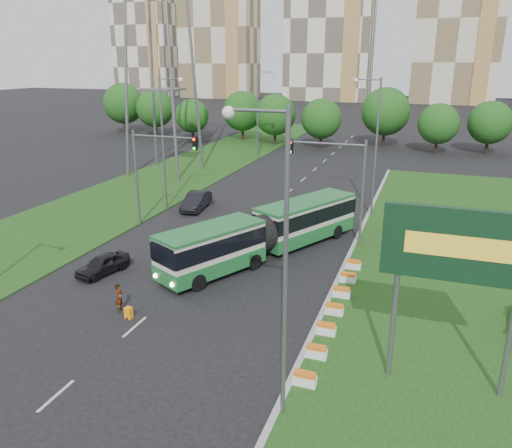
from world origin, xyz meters
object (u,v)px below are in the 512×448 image
at_px(shopping_trolley, 129,313).
at_px(pedestrian, 119,298).
at_px(billboard, 460,254).
at_px(car_left_far, 196,201).
at_px(articulated_bus, 262,231).
at_px(traffic_mast_left, 153,164).
at_px(car_left_near, 103,264).
at_px(traffic_mast_median, 341,175).

bearing_deg(shopping_trolley, pedestrian, 153.80).
xyz_separation_m(billboard, car_left_far, (-21.72, 20.79, -5.37)).
bearing_deg(articulated_bus, pedestrian, -86.65).
xyz_separation_m(traffic_mast_left, car_left_far, (0.91, 5.79, -4.56)).
distance_m(articulated_bus, shopping_trolley, 12.01).
distance_m(articulated_bus, pedestrian, 11.78).
distance_m(billboard, car_left_near, 22.34).
height_order(articulated_bus, car_left_far, articulated_bus).
bearing_deg(billboard, articulated_bus, 135.50).
bearing_deg(car_left_far, traffic_mast_median, -25.66).
bearing_deg(pedestrian, traffic_mast_left, 3.61).
relative_size(traffic_mast_left, pedestrian, 4.85).
bearing_deg(shopping_trolley, articulated_bus, 76.09).
height_order(billboard, shopping_trolley, billboard).
distance_m(traffic_mast_median, car_left_far, 15.71).
bearing_deg(pedestrian, articulated_bus, -42.63).
height_order(billboard, car_left_far, billboard).
xyz_separation_m(articulated_bus, shopping_trolley, (-3.84, -11.28, -1.43)).
height_order(traffic_mast_median, pedestrian, traffic_mast_median).
relative_size(billboard, traffic_mast_median, 1.00).
bearing_deg(car_left_near, traffic_mast_median, 52.33).
relative_size(traffic_mast_median, traffic_mast_left, 1.00).
distance_m(traffic_mast_left, articulated_bus, 11.43).
bearing_deg(traffic_mast_median, traffic_mast_left, -176.23).
relative_size(billboard, pedestrian, 4.85).
xyz_separation_m(traffic_mast_median, car_left_near, (-13.51, -10.68, -4.70)).
xyz_separation_m(articulated_bus, pedestrian, (-4.74, -10.74, -0.92)).
bearing_deg(shopping_trolley, car_left_near, 141.79).
height_order(car_left_far, pedestrian, pedestrian).
height_order(billboard, traffic_mast_left, same).
height_order(billboard, pedestrian, billboard).
xyz_separation_m(traffic_mast_left, articulated_bus, (10.42, -3.01, -3.61)).
relative_size(articulated_bus, car_left_far, 3.61).
distance_m(billboard, traffic_mast_median, 17.68).
bearing_deg(traffic_mast_left, shopping_trolley, -65.30).
xyz_separation_m(articulated_bus, car_left_far, (-9.51, 8.79, -0.95)).
height_order(car_left_near, shopping_trolley, car_left_near).
relative_size(traffic_mast_left, articulated_bus, 0.46).
bearing_deg(pedestrian, traffic_mast_median, -51.56).
bearing_deg(traffic_mast_left, billboard, -33.55).
xyz_separation_m(billboard, shopping_trolley, (-16.06, 0.71, -5.84)).
height_order(traffic_mast_left, car_left_near, traffic_mast_left).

